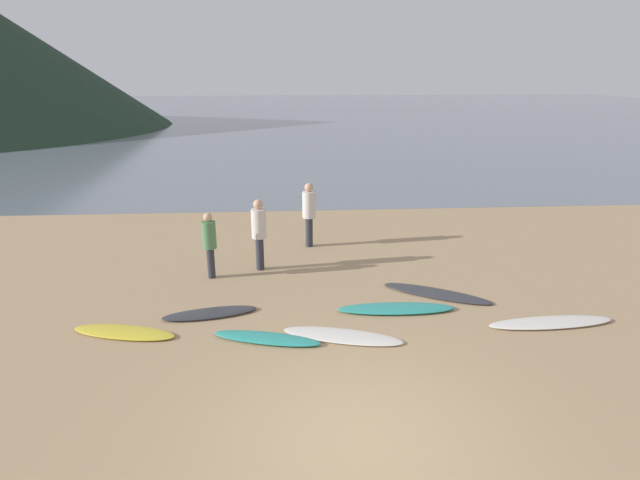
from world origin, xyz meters
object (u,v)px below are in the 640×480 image
surfboard_3 (342,336)px  surfboard_5 (436,293)px  surfboard_0 (124,332)px  person_0 (309,210)px  surfboard_4 (396,308)px  person_1 (259,229)px  surfboard_2 (267,338)px  person_2 (209,240)px  surfboard_6 (551,322)px  surfboard_1 (210,313)px

surfboard_3 → surfboard_5: size_ratio=0.94×
surfboard_0 → surfboard_3: surfboard_0 is taller
surfboard_0 → person_0: size_ratio=1.11×
surfboard_4 → person_1: (-2.91, 2.55, 1.01)m
surfboard_5 → person_1: person_1 is taller
surfboard_2 → person_0: (1.04, 5.33, 1.03)m
person_1 → person_2: 1.24m
person_0 → surfboard_4: bearing=-133.1°
surfboard_4 → surfboard_6: (2.90, -0.81, -0.01)m
surfboard_1 → surfboard_2: 1.64m
surfboard_3 → surfboard_6: size_ratio=0.89×
surfboard_0 → person_1: 4.14m
surfboard_3 → surfboard_5: (2.30, 1.78, 0.00)m
person_1 → surfboard_5: bearing=-6.4°
surfboard_1 → person_0: (2.23, 4.20, 1.04)m
surfboard_0 → person_0: 6.25m
surfboard_6 → surfboard_3: bearing=-179.7°
surfboard_3 → person_1: bearing=131.5°
surfboard_1 → person_2: 2.23m
surfboard_1 → surfboard_3: bearing=-34.7°
person_1 → person_2: bearing=-139.5°
surfboard_6 → person_2: person_2 is taller
surfboard_5 → person_2: bearing=-164.9°
person_2 → surfboard_1: bearing=83.4°
surfboard_2 → surfboard_3: surfboard_2 is taller
surfboard_1 → person_1: 2.85m
surfboard_0 → surfboard_2: surfboard_2 is taller
surfboard_2 → surfboard_6: size_ratio=0.80×
surfboard_2 → surfboard_4: size_ratio=0.84×
surfboard_2 → surfboard_3: bearing=16.2°
surfboard_5 → person_1: 4.49m
surfboard_2 → surfboard_6: surfboard_2 is taller
person_1 → surfboard_0: bearing=-108.9°
surfboard_1 → surfboard_5: bearing=-3.7°
surfboard_0 → surfboard_5: surfboard_0 is taller
surfboard_3 → surfboard_4: surfboard_4 is taller
surfboard_2 → surfboard_3: size_ratio=0.90×
surfboard_4 → surfboard_2: bearing=-156.2°
surfboard_5 → person_0: size_ratio=1.33×
surfboard_2 → surfboard_0: bearing=-173.5°
surfboard_3 → person_0: bearing=110.5°
surfboard_4 → surfboard_0: bearing=-171.5°
surfboard_0 → surfboard_1: 1.66m
surfboard_0 → person_0: person_0 is taller
surfboard_5 → surfboard_6: surfboard_6 is taller
surfboard_2 → person_2: 3.57m
surfboard_4 → surfboard_6: bearing=-14.0°
surfboard_2 → surfboard_3: 1.40m
person_2 → surfboard_6: bearing=144.5°
surfboard_6 → person_1: (-5.80, 3.36, 1.02)m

